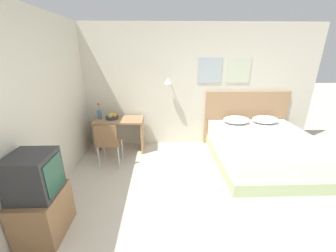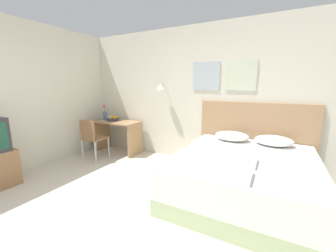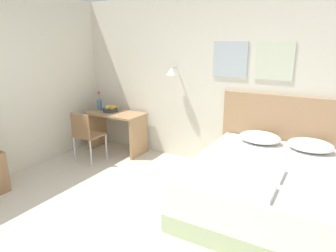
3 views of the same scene
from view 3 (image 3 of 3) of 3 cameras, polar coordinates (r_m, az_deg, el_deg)
ground_plane at (r=3.22m, az=-13.17°, el=-22.22°), size 24.00×24.00×0.00m
wall_back at (r=4.81m, az=7.73°, el=8.19°), size 5.52×0.31×2.65m
bed at (r=3.78m, az=18.82°, el=-11.30°), size 1.79×1.97×0.60m
headboard at (r=4.59m, az=21.79°, el=-2.32°), size 1.91×0.06×1.24m
pillow_left at (r=4.35m, az=17.09°, el=-2.09°), size 0.56×0.42×0.16m
pillow_right at (r=4.27m, az=25.50°, el=-3.32°), size 0.56×0.42×0.16m
folded_towel_near_foot at (r=3.37m, az=18.55°, el=-8.45°), size 0.30×0.35×0.06m
folded_towel_mid_bed at (r=2.98m, az=16.20°, el=-11.62°), size 0.35×0.33×0.06m
desk at (r=5.50m, az=-9.75°, el=0.18°), size 1.01×0.54×0.72m
desk_chair at (r=5.07m, az=-15.46°, el=-1.34°), size 0.41×0.41×0.86m
fruit_bowl at (r=5.54m, az=-10.93°, el=3.19°), size 0.27×0.27×0.13m
flower_vase at (r=5.70m, az=-12.90°, el=4.18°), size 0.09×0.09×0.35m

